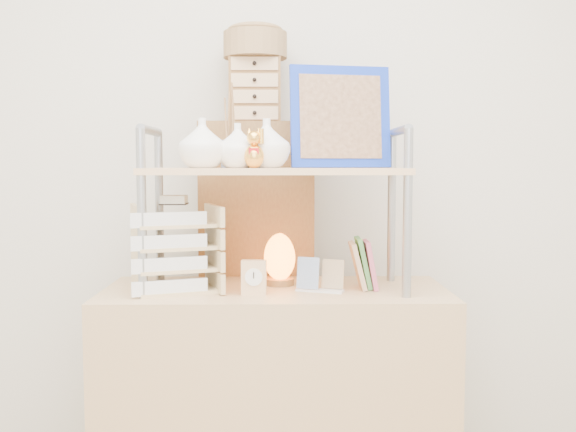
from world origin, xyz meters
name	(u,v)px	position (x,y,z in m)	size (l,w,h in m)	color
desk	(276,393)	(0.00, 1.20, 0.38)	(1.20, 0.50, 0.75)	tan
cabinet	(256,289)	(-0.08, 1.57, 0.68)	(0.45, 0.24, 1.35)	brown
hutch	(266,158)	(-0.03, 1.21, 1.21)	(0.90, 0.34, 0.79)	#9398A0
letter_tray	(175,253)	(-0.35, 1.18, 0.88)	(0.33, 0.33, 0.33)	tan
salt_lamp	(279,259)	(0.01, 1.27, 0.85)	(0.12, 0.12, 0.19)	brown
desk_clock	(254,278)	(-0.07, 1.09, 0.81)	(0.08, 0.04, 0.12)	tan
postcard_stand	(320,282)	(0.15, 1.15, 0.78)	(0.17, 0.10, 0.12)	white
drawer_chest	(255,91)	(-0.08, 1.55, 1.48)	(0.20, 0.16, 0.25)	brown
woven_basket	(255,46)	(-0.08, 1.55, 1.65)	(0.25, 0.25, 0.10)	olive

